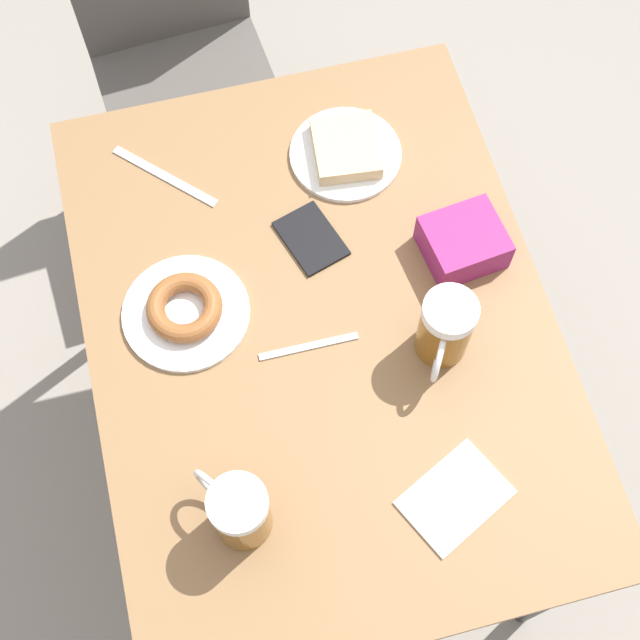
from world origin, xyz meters
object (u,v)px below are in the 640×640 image
Objects in this scene: knife at (165,176)px; napkin_folded at (455,497)px; plate_with_donut at (185,310)px; beer_mug_left at (239,511)px; blue_pouch at (463,242)px; chair at (173,33)px; plate_with_cake at (346,151)px; beer_mug_center at (445,329)px; passport_near_edge at (311,238)px; fork at (309,346)px.

napkin_folded is at bearing -64.55° from knife.
plate_with_donut is at bearing 129.84° from napkin_folded.
beer_mug_left is 0.60m from blue_pouch.
chair is at bearing 115.87° from blue_pouch.
plate_with_cake is at bearing 89.92° from napkin_folded.
knife is 0.56m from blue_pouch.
plate_with_donut is (-0.35, -0.24, 0.00)m from plate_with_cake.
chair is at bearing 107.30° from beer_mug_center.
beer_mug_left is at bearing -116.09° from passport_near_edge.
plate_with_cake is 1.22× the size of fork.
beer_mug_center is at bearing -49.21° from knife.
napkin_folded is 0.77m from knife.
fork is (0.19, -0.11, -0.01)m from plate_with_donut.
beer_mug_center is (0.38, 0.20, 0.00)m from beer_mug_left.
plate_with_cake is 0.19m from passport_near_edge.
beer_mug_center is (0.40, -0.16, 0.06)m from plate_with_donut.
blue_pouch is at bearing -30.80° from knife.
chair is at bearing 113.87° from plate_with_cake.
napkin_folded is 0.51m from passport_near_edge.
fork is at bearing 117.58° from napkin_folded.
passport_near_edge is (-0.10, 0.50, 0.00)m from napkin_folded.
chair reaches higher than plate_with_cake.
blue_pouch reaches higher than fork.
chair is 6.40× the size of beer_mug_left.
passport_near_edge is (0.22, 0.46, -0.07)m from beer_mug_left.
blue_pouch is (0.25, -0.09, 0.03)m from passport_near_edge.
napkin_folded is 0.34m from fork.
fork is 1.18× the size of blue_pouch.
plate_with_cake is 0.42m from beer_mug_center.
beer_mug_left and beer_mug_center have the same top height.
blue_pouch reaches higher than passport_near_edge.
beer_mug_center is at bearing -118.92° from blue_pouch.
fork is at bearing -88.95° from chair.
knife is at bearing 87.12° from plate_with_donut.
beer_mug_left is 0.85× the size of fork.
napkin_folded is 1.34× the size of blue_pouch.
knife is at bearing 149.20° from blue_pouch.
beer_mug_left is at bearing -118.22° from plate_with_cake.
knife is (-0.39, 0.45, -0.07)m from beer_mug_center.
plate_with_cake is 1.07× the size of napkin_folded.
plate_with_cake is at bearing 120.22° from blue_pouch.
passport_near_edge is at bearing -123.97° from plate_with_cake.
beer_mug_left is at bearing -123.33° from fork.
beer_mug_center is 0.85× the size of fork.
knife is at bearing -103.34° from chair.
plate_with_cake reaches higher than napkin_folded.
napkin_folded reaches higher than knife.
chair is 1.06m from beer_mug_center.
blue_pouch is at bearing 61.08° from beer_mug_center.
plate_with_donut is 1.28× the size of fork.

